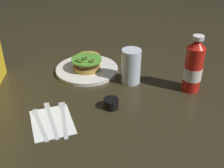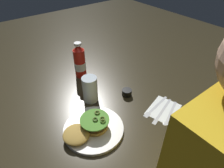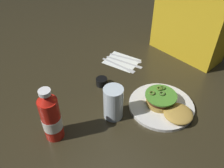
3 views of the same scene
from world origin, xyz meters
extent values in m
plane|color=#2E2818|center=(0.00, 0.00, 0.00)|extent=(3.00, 3.00, 0.00)
cylinder|color=silver|center=(0.08, 0.16, 0.01)|extent=(0.26, 0.26, 0.01)
cylinder|color=#AF883B|center=(0.08, 0.16, 0.02)|extent=(0.11, 0.11, 0.02)
cylinder|color=#512D19|center=(0.08, 0.16, 0.04)|extent=(0.10, 0.10, 0.02)
cylinder|color=red|center=(0.08, 0.16, 0.05)|extent=(0.09, 0.09, 0.01)
cylinder|color=#4A8A2A|center=(0.08, 0.16, 0.06)|extent=(0.12, 0.12, 0.01)
torus|color=#4C672B|center=(0.07, 0.16, 0.06)|extent=(0.02, 0.02, 0.01)
torus|color=#41671C|center=(0.06, 0.19, 0.06)|extent=(0.02, 0.02, 0.01)
torus|color=#566526|center=(0.05, 0.13, 0.06)|extent=(0.02, 0.02, 0.01)
torus|color=#55691F|center=(0.05, 0.18, 0.06)|extent=(0.02, 0.02, 0.01)
ellipsoid|color=#AF883B|center=(0.16, 0.15, 0.03)|extent=(0.11, 0.11, 0.03)
cylinder|color=red|center=(-0.08, -0.23, 0.08)|extent=(0.06, 0.06, 0.17)
cone|color=red|center=(-0.08, -0.23, 0.18)|extent=(0.06, 0.06, 0.03)
cylinder|color=white|center=(-0.08, -0.23, 0.21)|extent=(0.04, 0.04, 0.01)
cylinder|color=white|center=(-0.08, -0.23, 0.07)|extent=(0.07, 0.07, 0.05)
cylinder|color=silver|center=(-0.01, -0.01, 0.07)|extent=(0.07, 0.07, 0.13)
cylinder|color=black|center=(-0.18, 0.07, 0.02)|extent=(0.05, 0.05, 0.03)
cube|color=white|center=(-0.25, 0.26, 0.00)|extent=(0.19, 0.16, 0.00)
cube|color=silver|center=(-0.24, 0.22, 0.00)|extent=(0.19, 0.04, 0.00)
cube|color=silver|center=(-0.16, 0.24, 0.00)|extent=(0.04, 0.03, 0.00)
cube|color=silver|center=(-0.25, 0.26, 0.00)|extent=(0.17, 0.06, 0.00)
cube|color=silver|center=(-0.18, 0.28, 0.00)|extent=(0.08, 0.04, 0.00)
cube|color=silver|center=(-0.26, 0.30, 0.00)|extent=(0.16, 0.08, 0.00)
ellipsoid|color=silver|center=(-0.19, 0.32, 0.00)|extent=(0.04, 0.03, 0.00)
cube|color=gold|center=(-0.08, 0.56, 0.19)|extent=(0.35, 0.15, 0.37)
camera|label=1|loc=(-0.95, 0.11, 0.56)|focal=45.28mm
camera|label=2|loc=(0.35, 0.63, 0.66)|focal=30.69mm
camera|label=3|loc=(0.43, -0.42, 0.67)|focal=37.19mm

